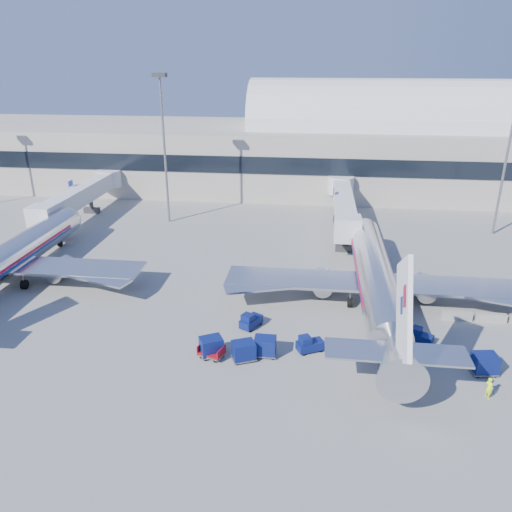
# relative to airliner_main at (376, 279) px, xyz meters

# --- Properties ---
(ground) EXTENTS (260.00, 260.00, 0.00)m
(ground) POSITION_rel_airliner_main_xyz_m (-10.00, -4.51, -2.93)
(ground) COLOR gray
(ground) RESTS_ON ground
(terminal) EXTENTS (170.00, 28.15, 21.00)m
(terminal) POSITION_rel_airliner_main_xyz_m (-23.60, 51.46, 4.60)
(terminal) COLOR #B2AA9E
(terminal) RESTS_ON ground
(airliner_main) EXTENTS (32.00, 37.26, 12.07)m
(airliner_main) POSITION_rel_airliner_main_xyz_m (0.00, 0.00, 0.00)
(airliner_main) COLOR silver
(airliner_main) RESTS_ON ground
(airliner_mid) EXTENTS (32.00, 37.26, 12.07)m
(airliner_mid) POSITION_rel_airliner_main_xyz_m (-42.00, 0.00, 0.00)
(airliner_mid) COLOR silver
(airliner_mid) RESTS_ON ground
(jetbridge_near) EXTENTS (4.40, 27.50, 6.25)m
(jetbridge_near) POSITION_rel_airliner_main_xyz_m (-2.40, 26.30, 1.00)
(jetbridge_near) COLOR silver
(jetbridge_near) RESTS_ON ground
(jetbridge_mid) EXTENTS (4.40, 27.50, 6.25)m
(jetbridge_mid) POSITION_rel_airliner_main_xyz_m (-44.40, 26.30, 1.00)
(jetbridge_mid) COLOR silver
(jetbridge_mid) RESTS_ON ground
(mast_west) EXTENTS (2.00, 1.20, 22.60)m
(mast_west) POSITION_rel_airliner_main_xyz_m (-30.00, 25.49, 11.87)
(mast_west) COLOR slate
(mast_west) RESTS_ON ground
(mast_east) EXTENTS (2.00, 1.20, 22.60)m
(mast_east) POSITION_rel_airliner_main_xyz_m (20.00, 25.49, 11.87)
(mast_east) COLOR slate
(mast_east) RESTS_ON ground
(barrier_near) EXTENTS (3.00, 0.55, 0.90)m
(barrier_near) POSITION_rel_airliner_main_xyz_m (8.00, -2.51, -2.48)
(barrier_near) COLOR #9E9E96
(barrier_near) RESTS_ON ground
(barrier_mid) EXTENTS (3.00, 0.55, 0.90)m
(barrier_mid) POSITION_rel_airliner_main_xyz_m (11.30, -2.51, -2.48)
(barrier_mid) COLOR #9E9E96
(barrier_mid) RESTS_ON ground
(tug_lead) EXTENTS (2.70, 2.16, 1.58)m
(tug_lead) POSITION_rel_airliner_main_xyz_m (-6.71, -10.12, -2.21)
(tug_lead) COLOR #0B1652
(tug_lead) RESTS_ON ground
(tug_right) EXTENTS (2.41, 1.98, 1.41)m
(tug_right) POSITION_rel_airliner_main_xyz_m (3.54, -7.28, -2.29)
(tug_right) COLOR #0B1652
(tug_right) RESTS_ON ground
(tug_left) EXTENTS (2.26, 2.74, 1.60)m
(tug_left) POSITION_rel_airliner_main_xyz_m (-12.55, -6.52, -2.20)
(tug_left) COLOR #0B1652
(tug_left) RESTS_ON ground
(cart_train_a) EXTENTS (2.03, 1.56, 1.78)m
(cart_train_a) POSITION_rel_airliner_main_xyz_m (-10.59, -11.28, -1.98)
(cart_train_a) COLOR #0B1652
(cart_train_a) RESTS_ON ground
(cart_train_b) EXTENTS (2.47, 2.22, 1.78)m
(cart_train_b) POSITION_rel_airliner_main_xyz_m (-12.39, -12.24, -1.98)
(cart_train_b) COLOR #0B1652
(cart_train_b) RESTS_ON ground
(cart_train_c) EXTENTS (2.52, 2.32, 1.79)m
(cart_train_c) POSITION_rel_airliner_main_xyz_m (-15.33, -11.88, -1.97)
(cart_train_c) COLOR #0B1652
(cart_train_c) RESTS_ON ground
(cart_solo_near) EXTENTS (2.08, 1.79, 1.57)m
(cart_solo_near) POSITION_rel_airliner_main_xyz_m (-0.16, -14.27, -2.09)
(cart_solo_near) COLOR #0B1652
(cart_solo_near) RESTS_ON ground
(cart_solo_far) EXTENTS (2.27, 1.86, 1.82)m
(cart_solo_far) POSITION_rel_airliner_main_xyz_m (7.93, -11.77, -1.96)
(cart_solo_far) COLOR #0B1652
(cart_solo_far) RESTS_ON ground
(cart_open_red) EXTENTS (2.54, 2.15, 0.58)m
(cart_open_red) POSITION_rel_airliner_main_xyz_m (-15.25, -12.17, -2.51)
(cart_open_red) COLOR slate
(cart_open_red) RESTS_ON ground
(ramp_worker) EXTENTS (0.69, 0.79, 1.82)m
(ramp_worker) POSITION_rel_airliner_main_xyz_m (7.32, -15.08, -2.02)
(ramp_worker) COLOR #C4F519
(ramp_worker) RESTS_ON ground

